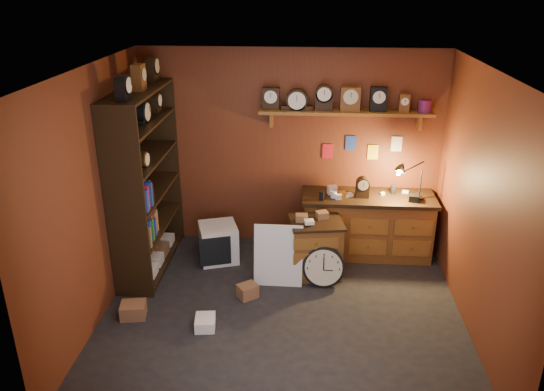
{
  "coord_description": "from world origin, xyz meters",
  "views": [
    {
      "loc": [
        0.25,
        -5.02,
        3.51
      ],
      "look_at": [
        -0.14,
        0.35,
        1.28
      ],
      "focal_mm": 35.0,
      "sensor_mm": 36.0,
      "label": 1
    }
  ],
  "objects": [
    {
      "name": "shelving_unit",
      "position": [
        -1.79,
        0.98,
        1.25
      ],
      "size": [
        0.47,
        1.6,
        2.58
      ],
      "color": "black",
      "rests_on": "ground"
    },
    {
      "name": "mini_fridge",
      "position": [
        -0.92,
        1.16,
        0.25
      ],
      "size": [
        0.6,
        0.62,
        0.5
      ],
      "rotation": [
        0.0,
        0.0,
        0.31
      ],
      "color": "silver",
      "rests_on": "ground"
    },
    {
      "name": "big_round_clock",
      "position": [
        0.46,
        0.61,
        0.25
      ],
      "size": [
        0.52,
        0.17,
        0.52
      ],
      "color": "black",
      "rests_on": "ground"
    },
    {
      "name": "room_shell",
      "position": [
        0.04,
        0.11,
        1.72
      ],
      "size": [
        4.02,
        3.62,
        2.71
      ],
      "color": "#642D17",
      "rests_on": "ground"
    },
    {
      "name": "white_panel",
      "position": [
        -0.09,
        0.62,
        0.0
      ],
      "size": [
        0.59,
        0.17,
        0.78
      ],
      "primitive_type": "cube",
      "rotation": [
        -0.17,
        0.0,
        -0.01
      ],
      "color": "silver",
      "rests_on": "ground"
    },
    {
      "name": "floor_box_b",
      "position": [
        -0.82,
        -0.34,
        0.06
      ],
      "size": [
        0.24,
        0.28,
        0.13
      ],
      "primitive_type": "cube",
      "rotation": [
        0.0,
        0.0,
        0.12
      ],
      "color": "white",
      "rests_on": "ground"
    },
    {
      "name": "floor",
      "position": [
        0.0,
        0.0,
        0.0
      ],
      "size": [
        4.0,
        4.0,
        0.0
      ],
      "primitive_type": "plane",
      "color": "black",
      "rests_on": "ground"
    },
    {
      "name": "low_cabinet",
      "position": [
        0.36,
        0.89,
        0.4
      ],
      "size": [
        0.72,
        0.64,
        0.82
      ],
      "rotation": [
        0.0,
        0.0,
        0.16
      ],
      "color": "brown",
      "rests_on": "ground"
    },
    {
      "name": "workbench",
      "position": [
        1.05,
        1.47,
        0.47
      ],
      "size": [
        1.74,
        0.66,
        1.36
      ],
      "color": "brown",
      "rests_on": "ground"
    },
    {
      "name": "floor_box_c",
      "position": [
        -0.43,
        0.28,
        0.08
      ],
      "size": [
        0.28,
        0.27,
        0.16
      ],
      "primitive_type": "cube",
      "rotation": [
        0.0,
        0.0,
        0.63
      ],
      "color": "brown",
      "rests_on": "ground"
    },
    {
      "name": "floor_box_a",
      "position": [
        -1.65,
        -0.2,
        0.08
      ],
      "size": [
        0.3,
        0.27,
        0.17
      ],
      "primitive_type": "cube",
      "rotation": [
        0.0,
        0.0,
        0.17
      ],
      "color": "brown",
      "rests_on": "ground"
    }
  ]
}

